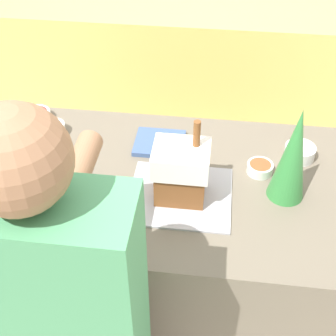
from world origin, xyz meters
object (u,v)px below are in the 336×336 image
candy_bowl_front_corner (300,152)px  cookbook (160,143)px  candy_bowl_near_tray_left (260,168)px  mug (34,218)px  gingerbread_house (181,171)px  candy_bowl_far_left (53,129)px  decorative_tree (293,155)px  candy_bowl_behind_tray (36,116)px  baking_tray (180,195)px

candy_bowl_front_corner → cookbook: candy_bowl_front_corner is taller
candy_bowl_near_tray_left → mug: (-0.75, -0.38, 0.02)m
gingerbread_house → candy_bowl_front_corner: (0.44, 0.28, -0.09)m
gingerbread_house → candy_bowl_far_left: bearing=151.6°
decorative_tree → candy_bowl_behind_tray: 1.12m
decorative_tree → mug: size_ratio=4.17×
candy_bowl_behind_tray → baking_tray: bearing=-30.4°
candy_bowl_behind_tray → mug: size_ratio=1.44×
gingerbread_house → candy_bowl_near_tray_left: (0.29, 0.17, -0.10)m
candy_bowl_front_corner → candy_bowl_near_tray_left: bearing=-145.6°
baking_tray → decorative_tree: decorative_tree is taller
gingerbread_house → candy_bowl_behind_tray: bearing=149.6°
candy_bowl_behind_tray → mug: (0.21, -0.61, 0.02)m
decorative_tree → mug: decorative_tree is taller
decorative_tree → candy_bowl_behind_tray: decorative_tree is taller
baking_tray → decorative_tree: 0.42m
baking_tray → candy_bowl_far_left: candy_bowl_far_left is taller
gingerbread_house → candy_bowl_front_corner: 0.53m
candy_bowl_near_tray_left → candy_bowl_front_corner: bearing=34.4°
decorative_tree → candy_bowl_far_left: bearing=165.1°
gingerbread_house → candy_bowl_far_left: gingerbread_house is taller
candy_bowl_far_left → candy_bowl_behind_tray: (-0.11, 0.09, -0.00)m
candy_bowl_front_corner → mug: bearing=-151.9°
candy_bowl_front_corner → candy_bowl_behind_tray: (-1.12, 0.12, -0.01)m
candy_bowl_behind_tray → candy_bowl_near_tray_left: bearing=-13.3°
gingerbread_house → decorative_tree: 0.38m
gingerbread_house → cookbook: gingerbread_house is taller
candy_bowl_near_tray_left → mug: mug is taller
candy_bowl_near_tray_left → candy_bowl_front_corner: candy_bowl_front_corner is taller
candy_bowl_front_corner → mug: 1.03m
baking_tray → mug: size_ratio=4.17×
decorative_tree → gingerbread_house: bearing=-171.4°
candy_bowl_far_left → candy_bowl_behind_tray: candy_bowl_far_left is taller
gingerbread_house → candy_bowl_behind_tray: gingerbread_house is taller
candy_bowl_near_tray_left → candy_bowl_behind_tray: size_ratio=0.78×
decorative_tree → cookbook: 0.57m
candy_bowl_near_tray_left → baking_tray: bearing=-149.6°
candy_bowl_far_left → candy_bowl_behind_tray: bearing=140.2°
candy_bowl_far_left → candy_bowl_front_corner: 1.01m
baking_tray → mug: 0.51m
mug → candy_bowl_near_tray_left: bearing=26.7°
decorative_tree → mug: bearing=-162.4°
decorative_tree → candy_bowl_far_left: 0.99m
candy_bowl_far_left → candy_bowl_front_corner: bearing=-1.9°
candy_bowl_behind_tray → candy_bowl_front_corner: bearing=-6.2°
candy_bowl_near_tray_left → decorative_tree: bearing=-51.7°
candy_bowl_front_corner → candy_bowl_behind_tray: 1.13m
candy_bowl_far_left → mug: mug is taller
candy_bowl_front_corner → cookbook: bearing=178.8°
candy_bowl_behind_tray → cookbook: (0.56, -0.11, -0.01)m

